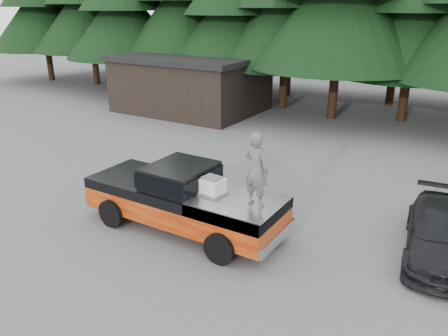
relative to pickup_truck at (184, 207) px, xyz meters
The scene contains 7 objects.
ground 0.88m from the pickup_truck, 61.56° to the left, with size 120.00×120.00×0.00m, color #515154.
pickup_truck is the anchor object (origin of this frame).
truck_cab 0.97m from the pickup_truck, behind, with size 1.66×1.90×0.59m, color black.
air_compressor 1.33m from the pickup_truck, ahead, with size 0.62×0.51×0.43m, color silver.
man_on_bed 2.81m from the pickup_truck, ahead, with size 0.70×0.46×1.92m, color #4D5154.
parked_car 6.86m from the pickup_truck, 19.62° to the left, with size 1.74×4.29×1.24m, color black.
utility_building 15.29m from the pickup_truck, 124.88° to the left, with size 8.40×6.40×3.30m.
Camera 1 is at (6.61, -9.47, 6.07)m, focal length 35.00 mm.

